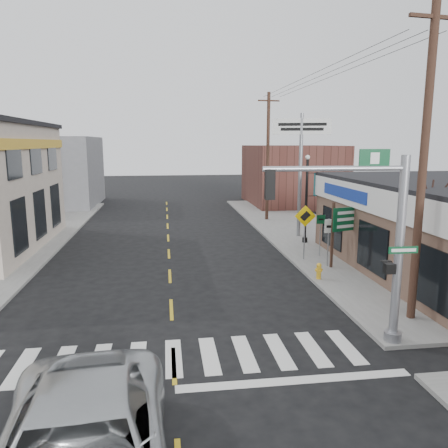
{
  "coord_description": "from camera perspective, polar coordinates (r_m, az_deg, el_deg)",
  "views": [
    {
      "loc": [
        -0.12,
        -10.87,
        5.86
      ],
      "look_at": [
        2.09,
        5.37,
        2.8
      ],
      "focal_mm": 35.0,
      "sensor_mm": 36.0,
      "label": 1
    }
  ],
  "objects": [
    {
      "name": "ground",
      "position": [
        12.35,
        -6.57,
        -17.82
      ],
      "size": [
        140.0,
        140.0,
        0.0
      ],
      "primitive_type": "plane",
      "color": "black",
      "rests_on": "ground"
    },
    {
      "name": "sidewalk_right",
      "position": [
        26.2,
        12.86,
        -2.48
      ],
      "size": [
        6.0,
        38.0,
        0.13
      ],
      "primitive_type": "cube",
      "color": "slate",
      "rests_on": "ground"
    },
    {
      "name": "center_line",
      "position": [
        19.76,
        -7.09,
        -6.75
      ],
      "size": [
        0.12,
        56.0,
        0.01
      ],
      "primitive_type": "cube",
      "color": "gold",
      "rests_on": "ground"
    },
    {
      "name": "crosswalk",
      "position": [
        12.7,
        -6.61,
        -16.94
      ],
      "size": [
        11.0,
        2.2,
        0.01
      ],
      "primitive_type": "cube",
      "color": "silver",
      "rests_on": "ground"
    },
    {
      "name": "bldg_distant_right",
      "position": [
        42.74,
        8.82,
        6.34
      ],
      "size": [
        8.0,
        10.0,
        5.6
      ],
      "primitive_type": "cube",
      "color": "#522D25",
      "rests_on": "ground"
    },
    {
      "name": "bldg_distant_left",
      "position": [
        44.31,
        -22.07,
        6.36
      ],
      "size": [
        9.0,
        10.0,
        6.4
      ],
      "primitive_type": "cube",
      "color": "slate",
      "rests_on": "ground"
    },
    {
      "name": "traffic_signal_pole",
      "position": [
        12.89,
        19.52,
        -0.81
      ],
      "size": [
        4.39,
        0.37,
        5.57
      ],
      "rotation": [
        0.0,
        0.0,
        -0.02
      ],
      "color": "#93949A",
      "rests_on": "sidewalk_right"
    },
    {
      "name": "guide_sign",
      "position": [
        20.91,
        15.86,
        -0.23
      ],
      "size": [
        1.74,
        0.14,
        3.05
      ],
      "rotation": [
        0.0,
        0.0,
        0.31
      ],
      "color": "#42291E",
      "rests_on": "sidewalk_right"
    },
    {
      "name": "fire_hydrant",
      "position": [
        19.13,
        12.28,
        -5.92
      ],
      "size": [
        0.22,
        0.22,
        0.7
      ],
      "rotation": [
        0.0,
        0.0,
        0.36
      ],
      "color": "gold",
      "rests_on": "sidewalk_right"
    },
    {
      "name": "ped_crossing_sign",
      "position": [
        21.82,
        10.54,
        0.18
      ],
      "size": [
        1.06,
        0.07,
        2.72
      ],
      "rotation": [
        0.0,
        0.0,
        -0.11
      ],
      "color": "gray",
      "rests_on": "sidewalk_right"
    },
    {
      "name": "lamp_post",
      "position": [
        25.52,
        10.85,
        4.09
      ],
      "size": [
        0.66,
        0.52,
        5.05
      ],
      "rotation": [
        0.0,
        0.0,
        0.28
      ],
      "color": "black",
      "rests_on": "sidewalk_right"
    },
    {
      "name": "dance_center_sign",
      "position": [
        27.15,
        10.03,
        10.06
      ],
      "size": [
        3.52,
        0.22,
        7.48
      ],
      "rotation": [
        0.0,
        0.0,
        -0.28
      ],
      "color": "gray",
      "rests_on": "sidewalk_right"
    },
    {
      "name": "bare_tree",
      "position": [
        17.67,
        27.23,
        4.11
      ],
      "size": [
        2.61,
        2.61,
        5.21
      ],
      "rotation": [
        0.0,
        0.0,
        -0.23
      ],
      "color": "black",
      "rests_on": "sidewalk_right"
    },
    {
      "name": "shrub_front",
      "position": [
        17.81,
        26.9,
        -7.84
      ],
      "size": [
        1.22,
        1.22,
        0.91
      ],
      "primitive_type": "ellipsoid",
      "color": "#193A18",
      "rests_on": "sidewalk_right"
    },
    {
      "name": "shrub_back",
      "position": [
        22.15,
        17.22,
        -3.89
      ],
      "size": [
        1.02,
        1.02,
        0.76
      ],
      "primitive_type": "ellipsoid",
      "color": "black",
      "rests_on": "sidewalk_right"
    },
    {
      "name": "utility_pole_near",
      "position": [
        15.09,
        24.59,
        7.41
      ],
      "size": [
        1.75,
        0.26,
        10.04
      ],
      "rotation": [
        0.0,
        0.0,
        0.11
      ],
      "color": "#493E24",
      "rests_on": "sidewalk_right"
    },
    {
      "name": "utility_pole_far",
      "position": [
        32.89,
        5.74,
        8.88
      ],
      "size": [
        1.62,
        0.24,
        9.34
      ],
      "rotation": [
        0.0,
        0.0,
        0.09
      ],
      "color": "#44321F",
      "rests_on": "sidewalk_right"
    }
  ]
}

